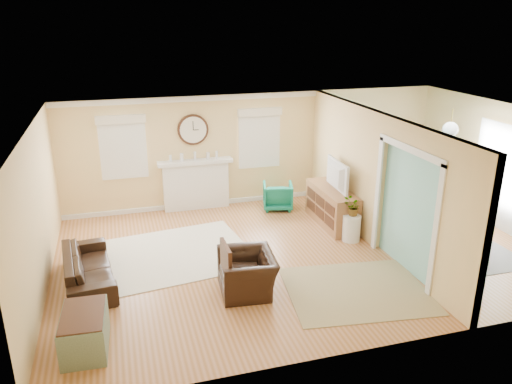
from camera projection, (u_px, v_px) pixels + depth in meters
floor at (301, 252)px, 9.51m from camera, size 9.00×9.00×0.00m
wall_back at (257, 148)px, 11.79m from camera, size 9.00×0.02×2.60m
wall_front at (388, 261)px, 6.36m from camera, size 9.00×0.02×2.60m
wall_left at (37, 214)px, 7.89m from camera, size 0.02×6.00×2.60m
wall_right at (507, 168)px, 10.26m from camera, size 0.02×6.00×2.60m
ceiling at (305, 117)px, 8.64m from camera, size 9.00×6.00×0.02m
partition at (370, 174)px, 9.71m from camera, size 0.17×6.00×2.60m
fireplace at (196, 184)px, 11.52m from camera, size 1.70×0.30×1.17m
wall_clock at (193, 130)px, 11.18m from camera, size 0.70×0.07×0.70m
window_left at (123, 143)px, 10.83m from camera, size 1.05×0.13×1.42m
window_right at (259, 134)px, 11.64m from camera, size 1.05×0.13×1.42m
french_doors at (504, 178)px, 10.31m from camera, size 0.06×1.70×2.20m
pendant at (450, 129)px, 9.56m from camera, size 0.30×0.30×0.55m
rug_cream at (178, 253)px, 9.45m from camera, size 2.95×2.64×0.01m
rug_jute at (357, 290)px, 8.19m from camera, size 2.48×2.13×0.01m
rug_grey at (435, 242)px, 9.92m from camera, size 2.28×2.86×0.01m
sofa at (88, 268)px, 8.33m from camera, size 0.93×1.98×0.56m
eames_chair at (247, 273)px, 8.08m from camera, size 0.95×1.07×0.65m
green_chair at (278, 196)px, 11.59m from camera, size 0.81×0.83×0.62m
trunk at (85, 331)px, 6.68m from camera, size 0.62×0.97×0.54m
credenza at (332, 206)px, 10.70m from camera, size 0.56×1.65×0.80m
tv at (333, 175)px, 10.46m from camera, size 0.19×1.07×0.61m
garden_stool at (351, 228)px, 9.94m from camera, size 0.36×0.36×0.53m
potted_plant at (353, 207)px, 9.79m from camera, size 0.35×0.31×0.37m
dining_table at (437, 227)px, 9.81m from camera, size 1.25×2.00×0.67m
dining_chair_n at (408, 195)px, 10.78m from camera, size 0.50×0.50×1.03m
dining_chair_s at (473, 238)px, 8.81m from camera, size 0.48×0.48×0.95m
dining_chair_w at (414, 221)px, 9.53m from camera, size 0.48×0.48×0.94m
dining_chair_e at (472, 214)px, 9.88m from camera, size 0.50×0.50×0.95m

